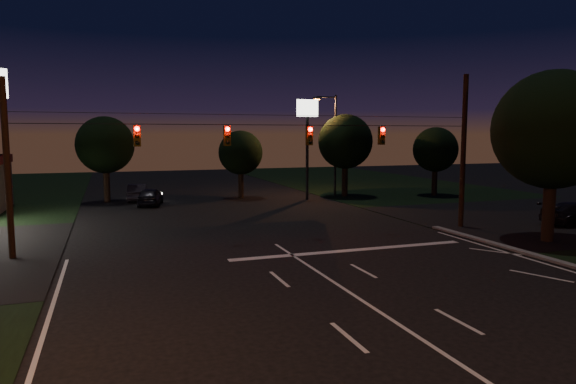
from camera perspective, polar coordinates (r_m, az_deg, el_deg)
name	(u,v)px	position (r m, az deg, el deg)	size (l,w,h in m)	color
ground	(449,357)	(13.98, 17.49, -17.13)	(140.00, 140.00, 0.00)	black
cross_street_right	(550,217)	(38.61, 27.11, -2.51)	(20.00, 16.00, 0.02)	black
stop_bar	(351,250)	(24.86, 7.05, -6.44)	(12.00, 0.50, 0.01)	silver
utility_pole_right	(460,227)	(32.53, 18.62, -3.69)	(0.30, 0.30, 9.00)	black
utility_pole_left	(13,259)	(26.11, -28.25, -6.56)	(0.28, 0.28, 8.00)	black
signal_span	(269,135)	(26.34, -2.07, 6.38)	(24.00, 0.40, 1.56)	black
pole_sign_right	(307,126)	(43.19, 2.16, 7.37)	(1.80, 0.30, 8.40)	black
street_light_right_far	(333,138)	(46.29, 4.99, 6.05)	(2.20, 0.35, 9.00)	black
tree_right_near	(551,131)	(29.50, 27.19, 6.02)	(6.00, 6.00, 8.76)	black
tree_far_b	(105,146)	(44.32, -19.62, 4.87)	(4.60, 4.60, 6.98)	black
tree_far_c	(240,153)	(44.65, -5.30, 4.31)	(3.80, 3.80, 5.86)	black
tree_far_d	(345,142)	(45.84, 6.33, 5.51)	(4.80, 4.80, 7.30)	black
tree_far_e	(435,150)	(48.18, 16.01, 4.50)	(4.00, 4.00, 6.18)	black
car_oncoming_a	(150,196)	(41.42, -15.07, -0.48)	(1.66, 4.13, 1.41)	black
car_oncoming_b	(138,192)	(44.70, -16.37, -0.04)	(1.48, 4.24, 1.40)	black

